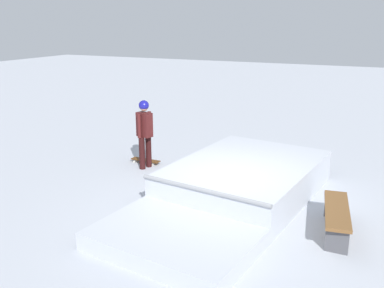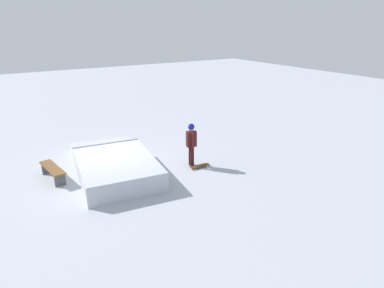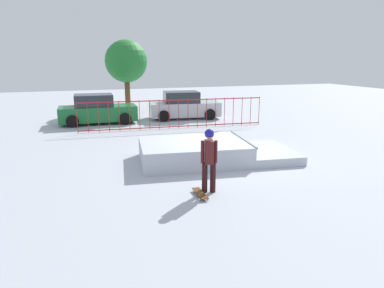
{
  "view_description": "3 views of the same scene",
  "coord_description": "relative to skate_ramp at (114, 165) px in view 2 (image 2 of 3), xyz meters",
  "views": [
    {
      "loc": [
        7.25,
        2.63,
        3.58
      ],
      "look_at": [
        -1.11,
        -1.28,
        0.9
      ],
      "focal_mm": 39.83,
      "sensor_mm": 36.0,
      "label": 1
    },
    {
      "loc": [
        -11.54,
        3.48,
        5.27
      ],
      "look_at": [
        -1.69,
        -2.64,
        1.0
      ],
      "focal_mm": 30.94,
      "sensor_mm": 36.0,
      "label": 2
    },
    {
      "loc": [
        -4.67,
        -10.75,
        3.48
      ],
      "look_at": [
        -0.96,
        0.16,
        0.6
      ],
      "focal_mm": 32.06,
      "sensor_mm": 36.0,
      "label": 3
    }
  ],
  "objects": [
    {
      "name": "ground_plane",
      "position": [
        0.47,
        -0.0,
        -0.32
      ],
      "size": [
        60.0,
        60.0,
        0.0
      ],
      "primitive_type": "plane",
      "color": "#B2B7C1"
    },
    {
      "name": "skate_ramp",
      "position": [
        0.0,
        0.0,
        0.0
      ],
      "size": [
        5.68,
        3.25,
        0.74
      ],
      "rotation": [
        0.0,
        0.0,
        -0.12
      ],
      "color": "silver",
      "rests_on": "ground"
    },
    {
      "name": "skater",
      "position": [
        -1.01,
        -2.75,
        0.69
      ],
      "size": [
        0.43,
        0.42,
        1.73
      ],
      "rotation": [
        0.0,
        0.0,
        4.44
      ],
      "color": "black",
      "rests_on": "ground"
    },
    {
      "name": "skateboard",
      "position": [
        -1.32,
        -2.94,
        -0.24
      ],
      "size": [
        0.27,
        0.8,
        0.09
      ],
      "rotation": [
        0.0,
        0.0,
        4.69
      ],
      "color": "#593314",
      "rests_on": "ground"
    },
    {
      "name": "park_bench",
      "position": [
        0.58,
        2.05,
        0.04
      ],
      "size": [
        1.64,
        0.64,
        0.48
      ],
      "rotation": [
        0.0,
        0.0,
        0.16
      ],
      "color": "brown",
      "rests_on": "ground"
    }
  ]
}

